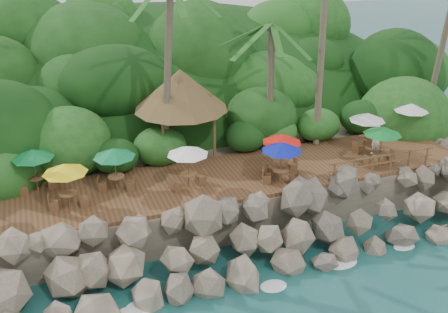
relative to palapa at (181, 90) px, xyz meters
name	(u,v)px	position (x,y,z in m)	size (l,w,h in m)	color
ground	(273,285)	(1.02, -9.94, -5.79)	(140.00, 140.00, 0.00)	#19514F
land_base	(173,131)	(1.02, 6.06, -4.74)	(32.00, 25.20, 2.10)	gray
jungle_hill	(149,111)	(1.02, 13.56, -5.79)	(44.80, 28.00, 15.40)	#143811
seawall	(255,237)	(1.02, -7.94, -4.64)	(29.00, 4.00, 2.30)	gray
terrace	(224,178)	(1.02, -3.94, -3.59)	(26.00, 5.00, 0.20)	brown
jungle_foliage	(178,151)	(1.02, 5.06, -5.79)	(44.00, 16.00, 12.00)	#143811
foam_line	(270,280)	(1.02, -9.64, -5.76)	(25.20, 0.80, 0.06)	white
palapa	(181,90)	(0.00, 0.00, 0.00)	(5.09, 5.09, 4.60)	brown
dining_clusters	(222,145)	(0.84, -4.09, -1.71)	(25.51, 5.18, 2.15)	brown
railing	(382,162)	(8.66, -6.29, -2.88)	(6.10, 0.10, 1.00)	brown
waiter	(376,139)	(9.79, -4.06, -2.67)	(0.60, 0.39, 1.65)	white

